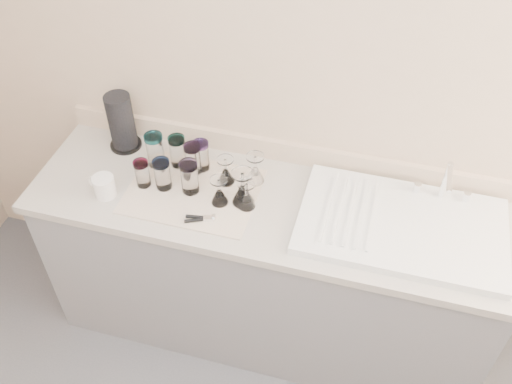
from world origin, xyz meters
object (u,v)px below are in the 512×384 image
(tumbler_magenta, at_px, (142,173))
(paper_towel_roll, at_px, (122,122))
(sink_unit, at_px, (402,225))
(tumbler_cyan, at_px, (178,151))
(tumbler_teal, at_px, (155,150))
(tumbler_purple, at_px, (193,158))
(tumbler_lavender, at_px, (189,177))
(goblet_front_left, at_px, (219,195))
(goblet_extra, at_px, (243,192))
(goblet_back_right, at_px, (255,172))
(tumbler_blue, at_px, (162,174))
(tumbler_extra, at_px, (201,155))
(white_mug, at_px, (104,186))
(can_opener, at_px, (200,219))
(goblet_back_left, at_px, (226,174))
(goblet_front_right, at_px, (247,198))

(tumbler_magenta, distance_m, paper_towel_roll, 0.30)
(sink_unit, xyz_separation_m, tumbler_cyan, (-1.00, 0.12, 0.06))
(sink_unit, height_order, tumbler_magenta, sink_unit)
(tumbler_teal, xyz_separation_m, paper_towel_roll, (-0.19, 0.09, 0.04))
(tumbler_purple, bearing_deg, tumbler_lavender, -76.66)
(sink_unit, bearing_deg, goblet_front_left, -175.38)
(sink_unit, height_order, goblet_extra, sink_unit)
(tumbler_lavender, relative_size, goblet_front_left, 1.19)
(tumbler_magenta, xyz_separation_m, goblet_front_left, (0.35, -0.01, -0.02))
(tumbler_cyan, relative_size, goblet_back_right, 1.07)
(tumbler_cyan, xyz_separation_m, tumbler_blue, (-0.01, -0.16, -0.00))
(sink_unit, bearing_deg, tumbler_teal, 175.09)
(tumbler_blue, height_order, tumbler_lavender, tumbler_lavender)
(tumbler_blue, distance_m, goblet_front_left, 0.26)
(tumbler_purple, bearing_deg, tumbler_teal, 179.41)
(tumbler_extra, bearing_deg, white_mug, -142.76)
(tumbler_blue, xyz_separation_m, can_opener, (0.21, -0.14, -0.07))
(tumbler_blue, xyz_separation_m, paper_towel_roll, (-0.28, 0.22, 0.05))
(tumbler_extra, bearing_deg, tumbler_teal, -171.99)
(goblet_back_left, height_order, white_mug, goblet_back_left)
(tumbler_cyan, distance_m, tumbler_extra, 0.11)
(sink_unit, height_order, tumbler_cyan, sink_unit)
(tumbler_lavender, height_order, tumbler_extra, tumbler_lavender)
(tumbler_blue, height_order, white_mug, tumbler_blue)
(tumbler_cyan, xyz_separation_m, tumbler_purple, (0.08, -0.03, -0.00))
(tumbler_cyan, relative_size, goblet_front_right, 1.15)
(tumbler_extra, height_order, goblet_extra, goblet_extra)
(tumbler_teal, xyz_separation_m, goblet_front_left, (0.35, -0.15, -0.04))
(tumbler_purple, distance_m, can_opener, 0.31)
(tumbler_teal, distance_m, goblet_back_right, 0.46)
(tumbler_extra, height_order, paper_towel_roll, paper_towel_roll)
(tumbler_lavender, distance_m, can_opener, 0.19)
(tumbler_magenta, xyz_separation_m, can_opener, (0.30, -0.13, -0.06))
(tumbler_cyan, height_order, paper_towel_roll, paper_towel_roll)
(tumbler_teal, xyz_separation_m, tumbler_magenta, (-0.00, -0.14, -0.02))
(tumbler_blue, bearing_deg, tumbler_purple, 54.72)
(paper_towel_roll, bearing_deg, tumbler_purple, -13.66)
(tumbler_purple, relative_size, can_opener, 1.18)
(tumbler_lavender, relative_size, paper_towel_roll, 0.56)
(tumbler_purple, distance_m, tumbler_extra, 0.04)
(tumbler_teal, bearing_deg, goblet_front_left, -24.04)
(sink_unit, bearing_deg, goblet_extra, -177.19)
(goblet_back_right, xyz_separation_m, goblet_front_right, (0.01, -0.16, -0.00))
(tumbler_extra, bearing_deg, goblet_front_left, -52.06)
(tumbler_blue, height_order, goblet_back_left, tumbler_blue)
(tumbler_blue, bearing_deg, tumbler_lavender, 4.06)
(tumbler_extra, bearing_deg, tumbler_cyan, -178.27)
(tumbler_teal, xyz_separation_m, tumbler_lavender, (0.21, -0.12, -0.00))
(goblet_front_left, relative_size, goblet_extra, 0.79)
(sink_unit, distance_m, goblet_extra, 0.66)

